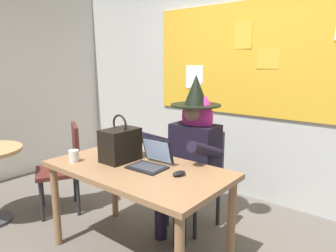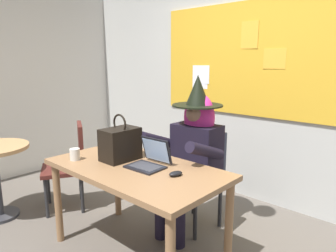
{
  "view_description": "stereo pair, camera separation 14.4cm",
  "coord_description": "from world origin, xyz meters",
  "px_view_note": "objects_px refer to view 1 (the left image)",
  "views": [
    {
      "loc": [
        1.45,
        -1.51,
        1.53
      ],
      "look_at": [
        -0.11,
        0.39,
        1.01
      ],
      "focal_mm": 33.02,
      "sensor_mm": 36.0,
      "label": 1
    },
    {
      "loc": [
        1.56,
        -1.42,
        1.53
      ],
      "look_at": [
        -0.11,
        0.39,
        1.01
      ],
      "focal_mm": 33.02,
      "sensor_mm": 36.0,
      "label": 2
    }
  ],
  "objects_px": {
    "computer_mouse": "(179,173)",
    "chair_at_desk": "(199,172)",
    "coffee_mug": "(74,156)",
    "handbag": "(120,144)",
    "chair_spare_by_window": "(66,163)",
    "person_costumed": "(191,146)",
    "laptop": "(151,161)",
    "desk_main": "(138,178)"
  },
  "relations": [
    {
      "from": "computer_mouse",
      "to": "chair_at_desk",
      "type": "bearing_deg",
      "value": 127.85
    },
    {
      "from": "chair_at_desk",
      "to": "coffee_mug",
      "type": "distance_m",
      "value": 1.15
    },
    {
      "from": "handbag",
      "to": "computer_mouse",
      "type": "bearing_deg",
      "value": 2.49
    },
    {
      "from": "handbag",
      "to": "coffee_mug",
      "type": "xyz_separation_m",
      "value": [
        -0.26,
        -0.26,
        -0.09
      ]
    },
    {
      "from": "coffee_mug",
      "to": "chair_spare_by_window",
      "type": "xyz_separation_m",
      "value": [
        -0.65,
        0.32,
        -0.28
      ]
    },
    {
      "from": "chair_spare_by_window",
      "to": "coffee_mug",
      "type": "bearing_deg",
      "value": 92.98
    },
    {
      "from": "chair_at_desk",
      "to": "computer_mouse",
      "type": "xyz_separation_m",
      "value": [
        0.29,
        -0.69,
        0.25
      ]
    },
    {
      "from": "handbag",
      "to": "person_costumed",
      "type": "bearing_deg",
      "value": 64.43
    },
    {
      "from": "person_costumed",
      "to": "handbag",
      "type": "distance_m",
      "value": 0.66
    },
    {
      "from": "handbag",
      "to": "chair_spare_by_window",
      "type": "bearing_deg",
      "value": 176.16
    },
    {
      "from": "person_costumed",
      "to": "coffee_mug",
      "type": "bearing_deg",
      "value": -34.84
    },
    {
      "from": "laptop",
      "to": "coffee_mug",
      "type": "height_order",
      "value": "laptop"
    },
    {
      "from": "person_costumed",
      "to": "chair_at_desk",
      "type": "bearing_deg",
      "value": 175.5
    },
    {
      "from": "chair_at_desk",
      "to": "laptop",
      "type": "height_order",
      "value": "laptop"
    },
    {
      "from": "chair_at_desk",
      "to": "coffee_mug",
      "type": "relative_size",
      "value": 9.52
    },
    {
      "from": "laptop",
      "to": "handbag",
      "type": "xyz_separation_m",
      "value": [
        -0.29,
        -0.04,
        0.09
      ]
    },
    {
      "from": "laptop",
      "to": "chair_spare_by_window",
      "type": "distance_m",
      "value": 1.24
    },
    {
      "from": "coffee_mug",
      "to": "handbag",
      "type": "bearing_deg",
      "value": 44.34
    },
    {
      "from": "person_costumed",
      "to": "chair_spare_by_window",
      "type": "relative_size",
      "value": 1.57
    },
    {
      "from": "laptop",
      "to": "coffee_mug",
      "type": "xyz_separation_m",
      "value": [
        -0.56,
        -0.3,
        -0.0
      ]
    },
    {
      "from": "chair_at_desk",
      "to": "handbag",
      "type": "distance_m",
      "value": 0.85
    },
    {
      "from": "desk_main",
      "to": "handbag",
      "type": "bearing_deg",
      "value": 172.1
    },
    {
      "from": "chair_at_desk",
      "to": "coffee_mug",
      "type": "xyz_separation_m",
      "value": [
        -0.55,
        -0.97,
        0.28
      ]
    },
    {
      "from": "chair_at_desk",
      "to": "person_costumed",
      "type": "relative_size",
      "value": 0.64
    },
    {
      "from": "person_costumed",
      "to": "coffee_mug",
      "type": "height_order",
      "value": "person_costumed"
    },
    {
      "from": "chair_at_desk",
      "to": "laptop",
      "type": "xyz_separation_m",
      "value": [
        0.01,
        -0.67,
        0.28
      ]
    },
    {
      "from": "person_costumed",
      "to": "computer_mouse",
      "type": "distance_m",
      "value": 0.64
    },
    {
      "from": "chair_at_desk",
      "to": "computer_mouse",
      "type": "distance_m",
      "value": 0.78
    },
    {
      "from": "chair_at_desk",
      "to": "chair_spare_by_window",
      "type": "relative_size",
      "value": 1.0
    },
    {
      "from": "person_costumed",
      "to": "laptop",
      "type": "relative_size",
      "value": 4.95
    },
    {
      "from": "laptop",
      "to": "handbag",
      "type": "height_order",
      "value": "handbag"
    },
    {
      "from": "chair_at_desk",
      "to": "chair_spare_by_window",
      "type": "distance_m",
      "value": 1.36
    },
    {
      "from": "desk_main",
      "to": "computer_mouse",
      "type": "distance_m",
      "value": 0.38
    },
    {
      "from": "desk_main",
      "to": "chair_at_desk",
      "type": "distance_m",
      "value": 0.76
    },
    {
      "from": "desk_main",
      "to": "laptop",
      "type": "xyz_separation_m",
      "value": [
        0.08,
        0.07,
        0.14
      ]
    },
    {
      "from": "desk_main",
      "to": "chair_spare_by_window",
      "type": "distance_m",
      "value": 1.14
    },
    {
      "from": "handbag",
      "to": "chair_at_desk",
      "type": "bearing_deg",
      "value": 68.02
    },
    {
      "from": "computer_mouse",
      "to": "handbag",
      "type": "xyz_separation_m",
      "value": [
        -0.57,
        -0.02,
        0.12
      ]
    },
    {
      "from": "person_costumed",
      "to": "computer_mouse",
      "type": "height_order",
      "value": "person_costumed"
    },
    {
      "from": "laptop",
      "to": "coffee_mug",
      "type": "relative_size",
      "value": 3.01
    },
    {
      "from": "handbag",
      "to": "chair_spare_by_window",
      "type": "distance_m",
      "value": 0.98
    },
    {
      "from": "desk_main",
      "to": "chair_at_desk",
      "type": "xyz_separation_m",
      "value": [
        0.07,
        0.74,
        -0.14
      ]
    }
  ]
}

